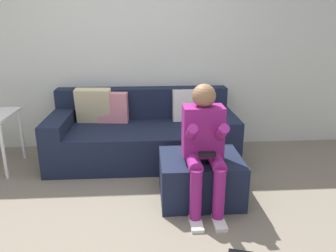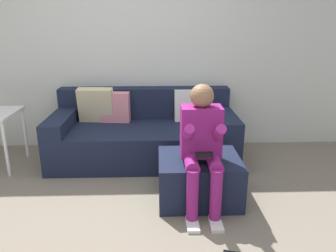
{
  "view_description": "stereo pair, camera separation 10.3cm",
  "coord_description": "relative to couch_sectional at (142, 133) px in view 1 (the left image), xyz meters",
  "views": [
    {
      "loc": [
        0.23,
        -2.23,
        1.58
      ],
      "look_at": [
        0.44,
        0.96,
        0.56
      ],
      "focal_mm": 35.05,
      "sensor_mm": 36.0,
      "label": 1
    },
    {
      "loc": [
        0.33,
        -2.24,
        1.58
      ],
      "look_at": [
        0.44,
        0.96,
        0.56
      ],
      "focal_mm": 35.05,
      "sensor_mm": 36.0,
      "label": 2
    }
  ],
  "objects": [
    {
      "name": "wall_back",
      "position": [
        -0.16,
        0.48,
        0.94
      ],
      "size": [
        5.77,
        0.1,
        2.49
      ],
      "primitive_type": "cube",
      "color": "silver",
      "rests_on": "ground_plane"
    },
    {
      "name": "ground_plane",
      "position": [
        -0.16,
        -1.5,
        -0.3
      ],
      "size": [
        7.5,
        7.5,
        0.0
      ],
      "primitive_type": "plane",
      "color": "slate"
    },
    {
      "name": "person_seated",
      "position": [
        0.54,
        -1.17,
        0.32
      ],
      "size": [
        0.35,
        0.59,
        1.09
      ],
      "color": "#8C1E72",
      "rests_on": "ground_plane"
    },
    {
      "name": "ottoman",
      "position": [
        0.54,
        -1.01,
        -0.1
      ],
      "size": [
        0.74,
        0.62,
        0.41
      ],
      "primitive_type": "cube",
      "color": "#192138",
      "rests_on": "ground_plane"
    },
    {
      "name": "couch_sectional",
      "position": [
        0.0,
        0.0,
        0.0
      ],
      "size": [
        2.12,
        1.0,
        0.83
      ],
      "color": "#192138",
      "rests_on": "ground_plane"
    }
  ]
}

